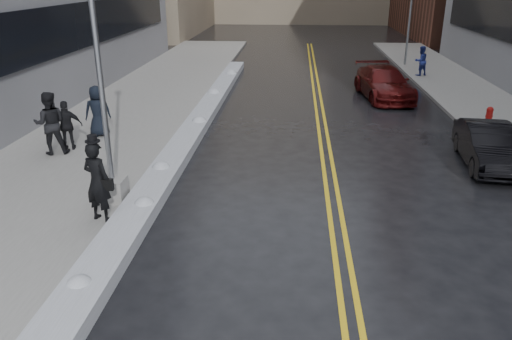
% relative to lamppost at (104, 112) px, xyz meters
% --- Properties ---
extents(ground, '(160.00, 160.00, 0.00)m').
position_rel_lamppost_xyz_m(ground, '(3.30, -2.00, -2.53)').
color(ground, black).
rests_on(ground, ground).
extents(sidewalk_west, '(5.50, 50.00, 0.15)m').
position_rel_lamppost_xyz_m(sidewalk_west, '(-2.45, 8.00, -2.46)').
color(sidewalk_west, gray).
rests_on(sidewalk_west, ground).
extents(lane_line_left, '(0.12, 50.00, 0.01)m').
position_rel_lamppost_xyz_m(lane_line_left, '(5.65, 8.00, -2.53)').
color(lane_line_left, gold).
rests_on(lane_line_left, ground).
extents(lane_line_right, '(0.12, 50.00, 0.01)m').
position_rel_lamppost_xyz_m(lane_line_right, '(5.95, 8.00, -2.53)').
color(lane_line_right, gold).
rests_on(lane_line_right, ground).
extents(snow_ridge, '(0.90, 30.00, 0.34)m').
position_rel_lamppost_xyz_m(snow_ridge, '(0.85, 6.00, -2.36)').
color(snow_ridge, '#B9BBC3').
rests_on(snow_ridge, ground).
extents(lamppost, '(0.65, 0.65, 7.62)m').
position_rel_lamppost_xyz_m(lamppost, '(0.00, 0.00, 0.00)').
color(lamppost, gray).
rests_on(lamppost, sidewalk_west).
extents(fire_hydrant, '(0.26, 0.26, 0.73)m').
position_rel_lamppost_xyz_m(fire_hydrant, '(12.30, 8.00, -1.98)').
color(fire_hydrant, maroon).
rests_on(fire_hydrant, sidewalk_east).
extents(traffic_signal, '(0.16, 0.20, 6.00)m').
position_rel_lamppost_xyz_m(traffic_signal, '(11.80, 22.00, 0.87)').
color(traffic_signal, gray).
rests_on(traffic_signal, sidewalk_east).
extents(pedestrian_fedora, '(0.84, 0.69, 1.98)m').
position_rel_lamppost_xyz_m(pedestrian_fedora, '(0.10, -1.12, -1.39)').
color(pedestrian_fedora, black).
rests_on(pedestrian_fedora, sidewalk_west).
extents(pedestrian_b, '(1.21, 1.07, 2.06)m').
position_rel_lamppost_xyz_m(pedestrian_b, '(-3.22, 3.41, -1.35)').
color(pedestrian_b, black).
rests_on(pedestrian_b, sidewalk_west).
extents(pedestrian_c, '(1.07, 0.91, 1.85)m').
position_rel_lamppost_xyz_m(pedestrian_c, '(-2.42, 5.41, -1.46)').
color(pedestrian_c, black).
rests_on(pedestrian_c, sidewalk_west).
extents(pedestrian_d, '(1.06, 0.68, 1.67)m').
position_rel_lamppost_xyz_m(pedestrian_d, '(-2.88, 3.86, -1.55)').
color(pedestrian_d, black).
rests_on(pedestrian_d, sidewalk_west).
extents(pedestrian_east, '(1.01, 0.93, 1.68)m').
position_rel_lamppost_xyz_m(pedestrian_east, '(11.90, 18.24, -1.55)').
color(pedestrian_east, navy).
rests_on(pedestrian_east, sidewalk_east).
extents(car_black, '(1.75, 4.13, 1.33)m').
position_rel_lamppost_xyz_m(car_black, '(10.80, 3.81, -1.87)').
color(car_black, black).
rests_on(car_black, ground).
extents(car_maroon, '(2.69, 5.32, 1.48)m').
position_rel_lamppost_xyz_m(car_maroon, '(8.99, 12.93, -1.79)').
color(car_maroon, '#420A0A').
rests_on(car_maroon, ground).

